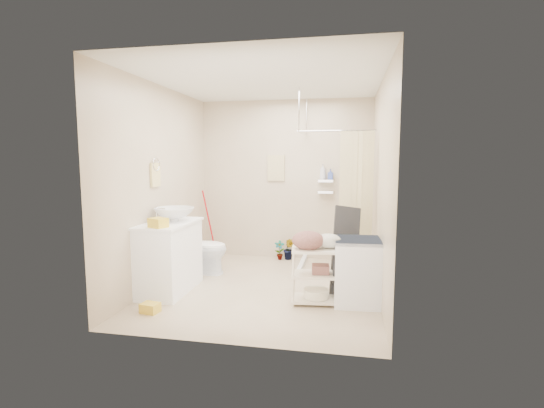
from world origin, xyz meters
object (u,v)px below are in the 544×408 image
at_px(toilet, 202,248).
at_px(laundry_rack, 316,271).
at_px(washing_machine, 357,271).
at_px(vanity, 169,257).

relative_size(toilet, laundry_rack, 0.97).
distance_m(washing_machine, laundry_rack, 0.47).
distance_m(vanity, washing_machine, 2.30).
height_order(vanity, toilet, vanity).
distance_m(vanity, toilet, 0.82).
xyz_separation_m(vanity, washing_machine, (2.30, 0.01, -0.06)).
bearing_deg(vanity, toilet, 81.66).
bearing_deg(washing_machine, toilet, 156.92).
bearing_deg(laundry_rack, washing_machine, 6.06).
bearing_deg(laundry_rack, vanity, 170.83).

